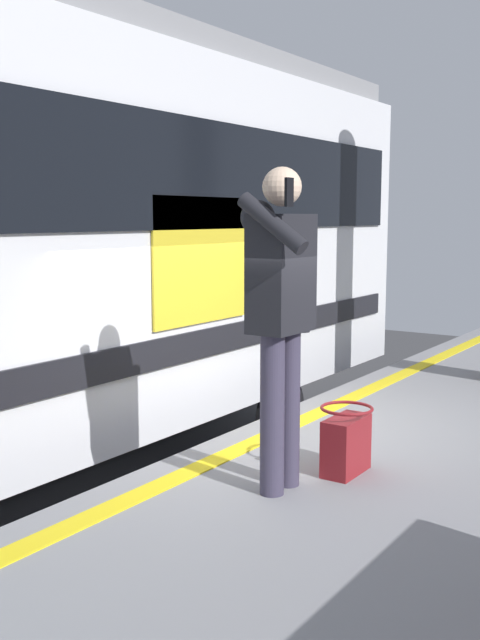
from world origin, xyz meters
The scene contains 6 objects.
ground_plane centered at (0.00, 0.00, 0.00)m, with size 24.43×24.43×0.00m, color #3D3D3F.
safety_line centered at (0.00, 0.30, 1.14)m, with size 12.35×0.16×0.01m, color yellow.
track_rail_near centered at (0.00, -1.43, 0.08)m, with size 16.39×0.08×0.16m, color slate.
track_rail_far centered at (0.00, -2.86, 0.08)m, with size 16.39×0.08×0.16m, color slate.
passenger centered at (0.98, 0.91, 2.24)m, with size 0.57×0.55×1.86m.
handbag centered at (0.52, 1.11, 1.33)m, with size 0.36×0.33×0.43m.
Camera 1 is at (4.59, 3.07, 2.72)m, focal length 41.78 mm.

